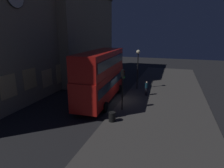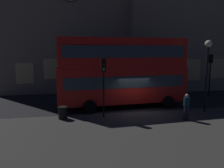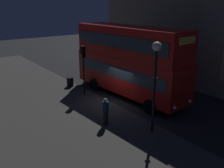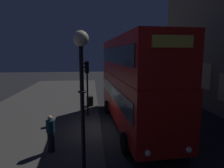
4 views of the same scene
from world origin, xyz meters
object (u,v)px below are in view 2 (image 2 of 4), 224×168
object	(u,v)px
double_decker_bus	(122,70)
traffic_light_far_side	(210,66)
litter_bin	(63,113)
pedestrian	(186,107)
street_lamp	(207,59)
traffic_light_near_kerb	(104,75)

from	to	relation	value
double_decker_bus	traffic_light_far_side	bearing A→B (deg)	12.20
litter_bin	pedestrian	bearing A→B (deg)	-12.41
street_lamp	traffic_light_near_kerb	bearing A→B (deg)	-179.90
traffic_light_near_kerb	litter_bin	bearing A→B (deg)	174.33
double_decker_bus	pedestrian	distance (m)	5.92
street_lamp	litter_bin	world-z (taller)	street_lamp
traffic_light_near_kerb	traffic_light_far_side	bearing A→B (deg)	23.29
street_lamp	litter_bin	distance (m)	10.75
double_decker_bus	pedestrian	size ratio (longest dim) A/B	6.13
double_decker_bus	street_lamp	distance (m)	6.35
double_decker_bus	litter_bin	size ratio (longest dim) A/B	12.81
double_decker_bus	litter_bin	bearing A→B (deg)	-151.99
traffic_light_far_side	street_lamp	world-z (taller)	street_lamp
street_lamp	pedestrian	size ratio (longest dim) A/B	3.03
double_decker_bus	traffic_light_far_side	distance (m)	10.08
traffic_light_far_side	pedestrian	bearing A→B (deg)	49.40
traffic_light_near_kerb	street_lamp	world-z (taller)	street_lamp
traffic_light_near_kerb	litter_bin	distance (m)	3.63
pedestrian	litter_bin	size ratio (longest dim) A/B	2.09
street_lamp	pedestrian	distance (m)	4.10
pedestrian	traffic_light_near_kerb	bearing A→B (deg)	-126.86
double_decker_bus	traffic_light_near_kerb	bearing A→B (deg)	-126.49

